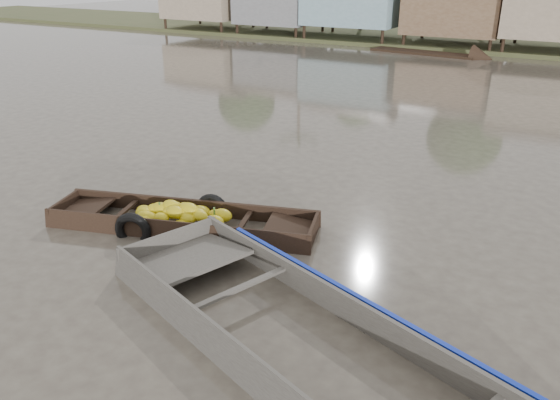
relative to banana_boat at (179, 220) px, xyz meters
The scene contains 3 objects.
ground 2.03m from the banana_boat, 13.16° to the right, with size 120.00×120.00×0.00m, color #494138.
banana_boat is the anchor object (origin of this frame).
viewer_boat 4.97m from the banana_boat, 27.77° to the right, with size 8.22×4.58×0.64m.
Camera 1 is at (4.68, -6.99, 4.78)m, focal length 35.00 mm.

